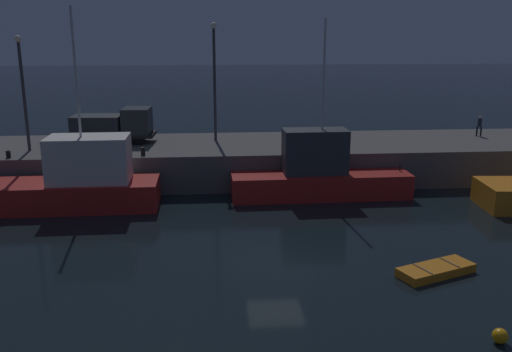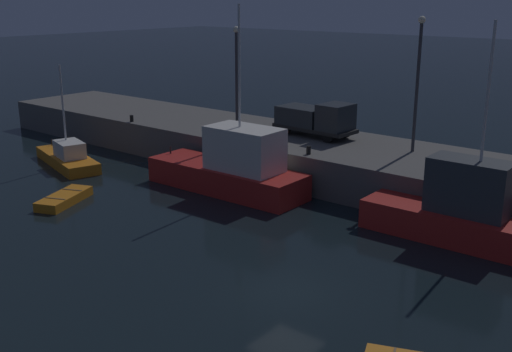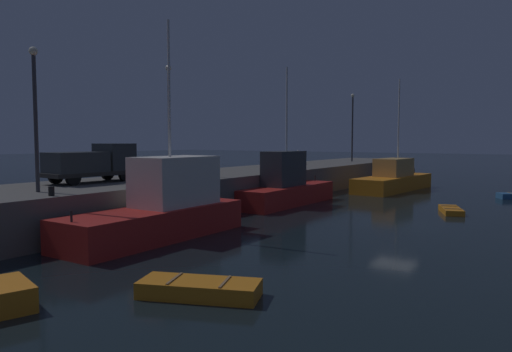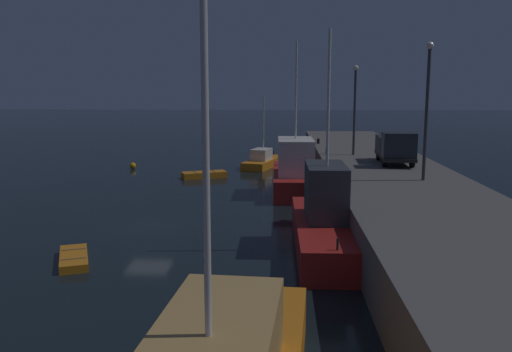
% 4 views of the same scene
% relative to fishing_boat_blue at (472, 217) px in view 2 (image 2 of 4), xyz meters
% --- Properties ---
extents(ground_plane, '(320.00, 320.00, 0.00)m').
position_rel_fishing_boat_blue_xyz_m(ground_plane, '(-3.86, -10.02, -1.39)').
color(ground_plane, black).
extents(pier_quay, '(77.62, 8.46, 2.45)m').
position_rel_fishing_boat_blue_xyz_m(pier_quay, '(-3.86, 5.22, -0.16)').
color(pier_quay, '#5B5956').
rests_on(pier_quay, ground).
extents(fishing_boat_blue, '(11.08, 3.09, 10.78)m').
position_rel_fishing_boat_blue_xyz_m(fishing_boat_blue, '(0.00, 0.00, 0.00)').
color(fishing_boat_blue, red).
rests_on(fishing_boat_blue, ground).
extents(fishing_boat_white, '(7.94, 4.31, 7.19)m').
position_rel_fishing_boat_blue_xyz_m(fishing_boat_white, '(-27.82, -4.06, -0.74)').
color(fishing_boat_white, orange).
rests_on(fishing_boat_white, ground).
extents(fishing_boat_orange, '(10.76, 3.40, 11.37)m').
position_rel_fishing_boat_blue_xyz_m(fishing_boat_orange, '(-14.61, -1.17, 0.17)').
color(fishing_boat_orange, red).
rests_on(fishing_boat_orange, ground).
extents(dinghy_orange_near, '(2.85, 4.19, 0.58)m').
position_rel_fishing_boat_blue_xyz_m(dinghy_orange_near, '(-20.87, -9.12, -1.11)').
color(dinghy_orange_near, orange).
rests_on(dinghy_orange_near, ground).
extents(lamp_post_west, '(0.44, 0.44, 7.35)m').
position_rel_fishing_boat_blue_xyz_m(lamp_post_west, '(-18.51, 3.79, 5.39)').
color(lamp_post_west, '#38383D').
rests_on(lamp_post_west, pier_quay).
extents(lamp_post_east, '(0.44, 0.44, 8.21)m').
position_rel_fishing_boat_blue_xyz_m(lamp_post_east, '(-6.28, 6.40, 5.84)').
color(lamp_post_east, '#38383D').
rests_on(lamp_post_east, pier_quay).
extents(utility_truck, '(5.90, 2.59, 2.44)m').
position_rel_fishing_boat_blue_xyz_m(utility_truck, '(-13.34, 6.14, 2.31)').
color(utility_truck, black).
rests_on(utility_truck, pier_quay).
extents(bollard_west, '(0.28, 0.28, 0.45)m').
position_rel_fishing_boat_blue_xyz_m(bollard_west, '(-19.12, 1.67, 1.29)').
color(bollard_west, black).
rests_on(bollard_west, pier_quay).
extents(bollard_central, '(0.28, 0.28, 0.52)m').
position_rel_fishing_boat_blue_xyz_m(bollard_central, '(-10.91, 1.71, 1.32)').
color(bollard_central, black).
rests_on(bollard_central, pier_quay).
extents(bollard_east, '(0.28, 0.28, 0.51)m').
position_rel_fishing_boat_blue_xyz_m(bollard_east, '(-27.24, 1.47, 1.31)').
color(bollard_east, black).
rests_on(bollard_east, pier_quay).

